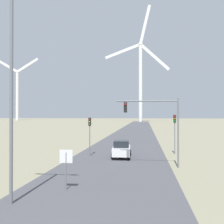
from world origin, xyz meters
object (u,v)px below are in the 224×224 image
object	(u,v)px
streetlamp	(11,69)
stop_sign_near	(66,162)
traffic_light_mast_overhead	(156,117)
traffic_light_post_near_right	(175,126)
car_approaching	(122,149)
traffic_light_post_near_left	(90,128)
wind_turbine_left	(141,73)
wind_turbine_far_left	(17,89)

from	to	relation	value
streetlamp	stop_sign_near	distance (m)	6.24
streetlamp	traffic_light_mast_overhead	bearing A→B (deg)	53.14
traffic_light_post_near_right	car_approaching	size ratio (longest dim) A/B	1.09
streetlamp	traffic_light_post_near_left	xyz separation A→B (m)	(0.74, 15.82, -3.84)
traffic_light_post_near_right	wind_turbine_left	bearing A→B (deg)	92.62
traffic_light_post_near_right	traffic_light_mast_overhead	world-z (taller)	traffic_light_mast_overhead
traffic_light_post_near_right	traffic_light_mast_overhead	size ratio (longest dim) A/B	0.76
traffic_light_post_near_left	traffic_light_post_near_right	bearing A→B (deg)	13.45
traffic_light_post_near_left	wind_turbine_left	world-z (taller)	wind_turbine_left
streetlamp	wind_turbine_far_left	distance (m)	204.44
car_approaching	wind_turbine_left	xyz separation A→B (m)	(-0.21, 136.24, 29.61)
traffic_light_mast_overhead	wind_turbine_left	size ratio (longest dim) A/B	0.08
wind_turbine_far_left	wind_turbine_left	xyz separation A→B (m)	(96.72, -30.13, 6.30)
traffic_light_post_near_left	stop_sign_near	bearing A→B (deg)	-84.18
traffic_light_mast_overhead	wind_turbine_left	xyz separation A→B (m)	(-3.62, 140.98, 26.16)
streetlamp	traffic_light_post_near_left	bearing A→B (deg)	87.31
stop_sign_near	wind_turbine_left	world-z (taller)	wind_turbine_left
traffic_light_post_near_left	wind_turbine_far_left	distance (m)	191.29
streetlamp	car_approaching	distance (m)	16.82
wind_turbine_far_left	wind_turbine_left	world-z (taller)	wind_turbine_left
car_approaching	wind_turbine_far_left	bearing A→B (deg)	120.23
traffic_light_post_near_right	wind_turbine_far_left	distance (m)	194.16
stop_sign_near	car_approaching	size ratio (longest dim) A/B	0.59
streetlamp	wind_turbine_left	bearing A→B (deg)	88.43
wind_turbine_far_left	streetlamp	bearing A→B (deg)	-62.97
streetlamp	traffic_light_post_near_right	distance (m)	21.10
streetlamp	wind_turbine_far_left	xyz separation A→B (m)	(-92.57, 181.46, 17.29)
streetlamp	car_approaching	size ratio (longest dim) A/B	2.68
stop_sign_near	traffic_light_mast_overhead	distance (m)	9.88
stop_sign_near	traffic_light_post_near_left	xyz separation A→B (m)	(-1.33, 13.09, 1.38)
car_approaching	stop_sign_near	bearing A→B (deg)	-100.47
traffic_light_post_near_right	traffic_light_mast_overhead	bearing A→B (deg)	-107.77
traffic_light_post_near_right	wind_turbine_left	world-z (taller)	wind_turbine_left
wind_turbine_left	streetlamp	bearing A→B (deg)	-91.57
traffic_light_post_near_right	car_approaching	world-z (taller)	traffic_light_post_near_right
wind_turbine_far_left	traffic_light_post_near_right	bearing A→B (deg)	-57.82
traffic_light_mast_overhead	wind_turbine_far_left	bearing A→B (deg)	120.39
traffic_light_mast_overhead	car_approaching	bearing A→B (deg)	125.73
stop_sign_near	traffic_light_post_near_right	size ratio (longest dim) A/B	0.54
traffic_light_post_near_right	wind_turbine_far_left	size ratio (longest dim) A/B	0.09
wind_turbine_left	traffic_light_post_near_right	bearing A→B (deg)	-87.38
streetlamp	stop_sign_near	size ratio (longest dim) A/B	4.58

